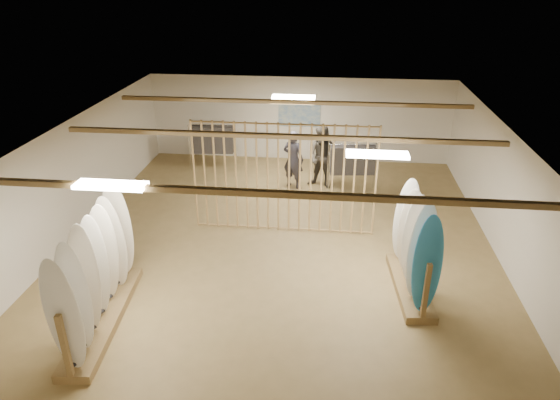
# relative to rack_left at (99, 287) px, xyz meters

# --- Properties ---
(floor) EXTENTS (12.00, 12.00, 0.00)m
(floor) POSITION_rel_rack_left_xyz_m (2.97, 3.13, -0.76)
(floor) COLOR olive
(floor) RESTS_ON ground
(ceiling) EXTENTS (12.00, 12.00, 0.00)m
(ceiling) POSITION_rel_rack_left_xyz_m (2.97, 3.13, 2.04)
(ceiling) COLOR gray
(ceiling) RESTS_ON ground
(wall_back) EXTENTS (12.00, 0.00, 12.00)m
(wall_back) POSITION_rel_rack_left_xyz_m (2.97, 9.13, 0.64)
(wall_back) COLOR silver
(wall_back) RESTS_ON ground
(wall_front) EXTENTS (12.00, 0.00, 12.00)m
(wall_front) POSITION_rel_rack_left_xyz_m (2.97, -2.87, 0.64)
(wall_front) COLOR silver
(wall_front) RESTS_ON ground
(wall_left) EXTENTS (0.00, 12.00, 12.00)m
(wall_left) POSITION_rel_rack_left_xyz_m (-2.03, 3.13, 0.64)
(wall_left) COLOR silver
(wall_left) RESTS_ON ground
(wall_right) EXTENTS (0.00, 12.00, 12.00)m
(wall_right) POSITION_rel_rack_left_xyz_m (7.97, 3.13, 0.64)
(wall_right) COLOR silver
(wall_right) RESTS_ON ground
(ceiling_slats) EXTENTS (9.50, 6.12, 0.10)m
(ceiling_slats) POSITION_rel_rack_left_xyz_m (2.97, 3.13, 1.96)
(ceiling_slats) COLOR olive
(ceiling_slats) RESTS_ON ground
(light_panels) EXTENTS (1.20, 0.35, 0.06)m
(light_panels) POSITION_rel_rack_left_xyz_m (2.97, 3.13, 1.98)
(light_panels) COLOR white
(light_panels) RESTS_ON ground
(bamboo_partition) EXTENTS (4.45, 0.05, 2.78)m
(bamboo_partition) POSITION_rel_rack_left_xyz_m (2.97, 3.93, 0.64)
(bamboo_partition) COLOR tan
(bamboo_partition) RESTS_ON ground
(poster) EXTENTS (1.40, 0.03, 0.90)m
(poster) POSITION_rel_rack_left_xyz_m (2.97, 9.11, 0.84)
(poster) COLOR #2E5FA1
(poster) RESTS_ON ground
(rack_left) EXTENTS (0.91, 3.21, 2.21)m
(rack_left) POSITION_rel_rack_left_xyz_m (0.00, 0.00, 0.00)
(rack_left) COLOR olive
(rack_left) RESTS_ON floor
(rack_right) EXTENTS (0.77, 2.32, 2.17)m
(rack_right) POSITION_rel_rack_left_xyz_m (5.81, 1.65, -0.02)
(rack_right) COLOR olive
(rack_right) RESTS_ON floor
(clothing_rack_a) EXTENTS (1.43, 0.45, 1.53)m
(clothing_rack_a) POSITION_rel_rack_left_xyz_m (0.27, 7.90, 0.24)
(clothing_rack_a) COLOR silver
(clothing_rack_a) RESTS_ON floor
(clothing_rack_b) EXTENTS (1.38, 0.49, 1.48)m
(clothing_rack_b) POSITION_rel_rack_left_xyz_m (4.71, 6.59, 0.20)
(clothing_rack_b) COLOR silver
(clothing_rack_b) RESTS_ON floor
(shopper_a) EXTENTS (0.85, 0.72, 1.99)m
(shopper_a) POSITION_rel_rack_left_xyz_m (2.98, 6.67, 0.23)
(shopper_a) COLOR #2D2B33
(shopper_a) RESTS_ON floor
(shopper_b) EXTENTS (1.25, 1.11, 2.13)m
(shopper_b) POSITION_rel_rack_left_xyz_m (3.84, 6.74, 0.31)
(shopper_b) COLOR #342F28
(shopper_b) RESTS_ON floor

